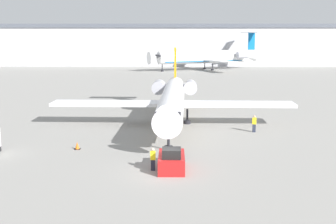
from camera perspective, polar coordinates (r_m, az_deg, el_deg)
The scene contains 8 objects.
ground_plane at distance 35.37m, azimuth -0.21°, elevation -7.54°, with size 600.00×600.00×0.00m, color gray.
terminal_building at distance 153.83m, azimuth 0.54°, elevation 8.23°, with size 180.00×16.80×13.12m.
airplane_main at distance 53.30m, azimuth 0.56°, elevation 1.66°, with size 27.69×28.61×8.56m.
pushback_tug at distance 36.19m, azimuth 0.43°, elevation -5.97°, with size 2.01×4.02×1.89m.
worker_near_tug at distance 35.96m, azimuth -1.85°, elevation -5.72°, with size 0.40×0.25×1.76m.
worker_by_wing at distance 50.42m, azimuth 10.46°, elevation -1.36°, with size 0.40×0.25×1.81m.
traffic_cone_left at distance 43.28m, azimuth -11.01°, elevation -4.07°, with size 0.54×0.54×0.67m.
airplane_parked_far_left at distance 132.69m, azimuth 4.60°, elevation 6.72°, with size 32.73×28.43×10.57m.
Camera 1 is at (0.57, -33.78, 10.47)m, focal length 50.00 mm.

